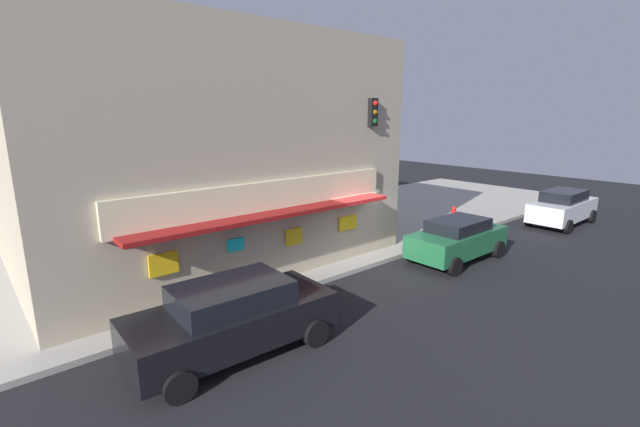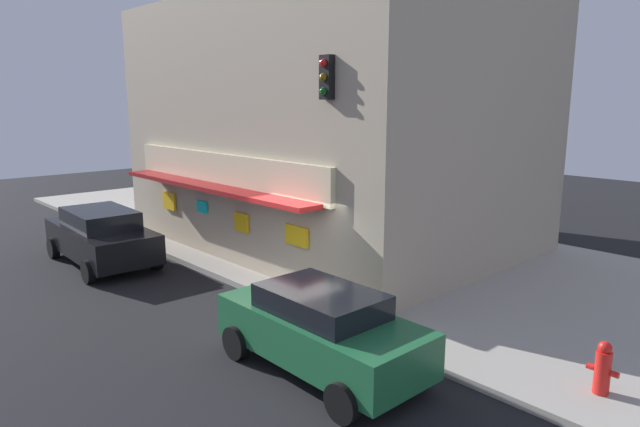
% 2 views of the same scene
% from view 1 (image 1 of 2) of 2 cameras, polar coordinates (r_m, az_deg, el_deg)
% --- Properties ---
extents(ground_plane, '(57.02, 57.02, 0.00)m').
position_cam_1_polar(ground_plane, '(15.22, 6.93, -7.13)').
color(ground_plane, black).
extents(sidewalk, '(38.01, 10.08, 0.16)m').
position_cam_1_polar(sidewalk, '(18.78, -4.47, -2.88)').
color(sidewalk, '#A39E93').
rests_on(sidewalk, ground_plane).
extents(corner_building, '(12.08, 9.32, 7.64)m').
position_cam_1_polar(corner_building, '(16.28, -15.50, 8.16)').
color(corner_building, tan).
rests_on(corner_building, sidewalk).
extents(traffic_light, '(0.32, 0.58, 5.79)m').
position_cam_1_polar(traffic_light, '(15.56, 6.31, 7.86)').
color(traffic_light, black).
rests_on(traffic_light, sidewalk).
extents(fire_hydrant, '(0.49, 0.25, 0.89)m').
position_cam_1_polar(fire_hydrant, '(20.96, 17.23, -0.32)').
color(fire_hydrant, red).
rests_on(fire_hydrant, sidewalk).
extents(trash_can, '(0.58, 0.58, 0.92)m').
position_cam_1_polar(trash_can, '(12.93, -27.74, -9.44)').
color(trash_can, '#2D2D2D').
rests_on(trash_can, sidewalk).
extents(pedestrian, '(0.61, 0.59, 1.73)m').
position_cam_1_polar(pedestrian, '(14.33, -4.89, -3.67)').
color(pedestrian, navy).
rests_on(pedestrian, sidewalk).
extents(parked_car_white, '(4.34, 1.93, 1.67)m').
position_cam_1_polar(parked_car_white, '(23.67, 29.42, 0.74)').
color(parked_car_white, silver).
rests_on(parked_car_white, ground_plane).
extents(parked_car_black, '(4.63, 2.25, 1.64)m').
position_cam_1_polar(parked_car_black, '(9.99, -11.50, -13.25)').
color(parked_car_black, black).
rests_on(parked_car_black, ground_plane).
extents(parked_car_green, '(4.09, 1.96, 1.54)m').
position_cam_1_polar(parked_car_green, '(16.42, 17.69, -3.19)').
color(parked_car_green, '#1E6038').
rests_on(parked_car_green, ground_plane).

